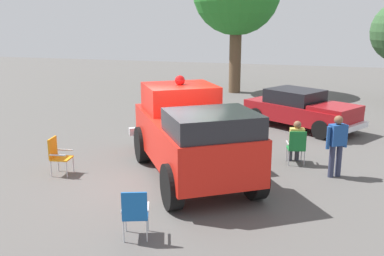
# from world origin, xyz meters

# --- Properties ---
(ground_plane) EXTENTS (60.00, 60.00, 0.00)m
(ground_plane) POSITION_xyz_m (0.00, 0.00, 0.00)
(ground_plane) COLOR #514F4C
(vintage_fire_truck) EXTENTS (5.07, 6.17, 2.59)m
(vintage_fire_truck) POSITION_xyz_m (-0.31, -0.74, 1.20)
(vintage_fire_truck) COLOR black
(vintage_fire_truck) RESTS_ON ground
(classic_hot_rod) EXTENTS (4.68, 3.87, 1.46)m
(classic_hot_rod) POSITION_xyz_m (-2.96, -6.90, 0.75)
(classic_hot_rod) COLOR black
(classic_hot_rod) RESTS_ON ground
(lawn_chair_near_truck) EXTENTS (0.60, 0.60, 1.02)m
(lawn_chair_near_truck) POSITION_xyz_m (-3.03, -2.39, 0.59)
(lawn_chair_near_truck) COLOR #B7BABF
(lawn_chair_near_truck) RESTS_ON ground
(lawn_chair_by_car) EXTENTS (0.63, 0.63, 1.02)m
(lawn_chair_by_car) POSITION_xyz_m (-0.34, 3.01, 0.59)
(lawn_chair_by_car) COLOR #B7BABF
(lawn_chair_by_car) RESTS_ON ground
(lawn_chair_spare) EXTENTS (0.56, 0.57, 1.02)m
(lawn_chair_spare) POSITION_xyz_m (3.13, 0.21, 0.59)
(lawn_chair_spare) COLOR #B7BABF
(lawn_chair_spare) RESTS_ON ground
(spectator_seated) EXTENTS (0.49, 0.60, 1.29)m
(spectator_seated) POSITION_xyz_m (-3.00, -2.52, 0.70)
(spectator_seated) COLOR #383842
(spectator_seated) RESTS_ON ground
(spectator_standing) EXTENTS (0.59, 0.45, 1.68)m
(spectator_standing) POSITION_xyz_m (-4.08, -1.68, 0.96)
(spectator_standing) COLOR #2D334C
(spectator_standing) RESTS_ON ground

